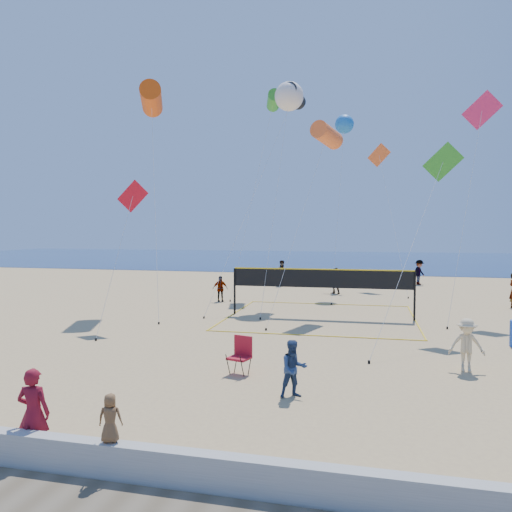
# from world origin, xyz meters

# --- Properties ---
(ground) EXTENTS (120.00, 120.00, 0.00)m
(ground) POSITION_xyz_m (0.00, 0.00, 0.00)
(ground) COLOR tan
(ground) RESTS_ON ground
(ocean) EXTENTS (140.00, 50.00, 0.03)m
(ocean) POSITION_xyz_m (0.00, 62.00, 0.01)
(ocean) COLOR navy
(ocean) RESTS_ON ground
(seawall) EXTENTS (32.00, 0.30, 0.60)m
(seawall) POSITION_xyz_m (0.00, -3.00, 0.30)
(seawall) COLOR #BBBBB6
(seawall) RESTS_ON ground
(woman) EXTENTS (0.67, 0.49, 1.69)m
(woman) POSITION_xyz_m (-1.96, -2.70, 0.84)
(woman) COLOR maroon
(woman) RESTS_ON ground
(toddler) EXTENTS (0.46, 0.36, 0.84)m
(toddler) POSITION_xyz_m (-0.22, -2.98, 1.02)
(toddler) COLOR brown
(toddler) RESTS_ON seawall
(bystander_a) EXTENTS (0.88, 0.81, 1.45)m
(bystander_a) POSITION_xyz_m (2.14, 1.78, 0.73)
(bystander_a) COLOR navy
(bystander_a) RESTS_ON ground
(bystander_b) EXTENTS (1.04, 0.62, 1.59)m
(bystander_b) POSITION_xyz_m (6.77, 5.29, 0.79)
(bystander_b) COLOR beige
(bystander_b) RESTS_ON ground
(far_person_0) EXTENTS (0.96, 0.74, 1.52)m
(far_person_0) POSITION_xyz_m (-4.86, 17.35, 0.76)
(far_person_0) COLOR gray
(far_person_0) RESTS_ON ground
(far_person_1) EXTENTS (1.63, 1.29, 1.73)m
(far_person_1) POSITION_xyz_m (1.45, 22.61, 0.86)
(far_person_1) COLOR gray
(far_person_1) RESTS_ON ground
(far_person_3) EXTENTS (1.15, 1.05, 1.93)m
(far_person_3) POSITION_xyz_m (-2.83, 26.29, 0.96)
(far_person_3) COLOR gray
(far_person_3) RESTS_ON ground
(far_person_4) EXTENTS (1.28, 1.42, 1.91)m
(far_person_4) POSITION_xyz_m (7.25, 29.74, 0.96)
(far_person_4) COLOR gray
(far_person_4) RESTS_ON ground
(camp_chair) EXTENTS (0.71, 0.84, 1.22)m
(camp_chair) POSITION_xyz_m (0.30, 3.44, 0.62)
(camp_chair) COLOR #A51222
(camp_chair) RESTS_ON ground
(volleyball_net) EXTENTS (9.05, 8.90, 2.36)m
(volleyball_net) POSITION_xyz_m (1.52, 13.48, 1.61)
(volleyball_net) COLOR black
(volleyball_net) RESTS_ON ground
(kite_0) EXTENTS (3.59, 6.24, 12.03)m
(kite_0) POSITION_xyz_m (-7.84, 14.68, 11.29)
(kite_0) COLOR #DF4A0C
(kite_0) RESTS_ON ground
(kite_1) EXTENTS (3.69, 8.50, 12.74)m
(kite_1) POSITION_xyz_m (-0.81, 19.15, 12.13)
(kite_1) COLOR black
(kite_1) RESTS_ON ground
(kite_2) EXTENTS (2.76, 6.44, 9.58)m
(kite_2) POSITION_xyz_m (1.58, 14.99, 8.98)
(kite_2) COLOR orange
(kite_2) RESTS_ON ground
(kite_3) EXTENTS (1.46, 3.55, 6.44)m
(kite_3) POSITION_xyz_m (-6.40, 9.52, 5.39)
(kite_3) COLOR red
(kite_3) RESTS_ON ground
(kite_4) EXTENTS (3.63, 6.07, 7.82)m
(kite_4) POSITION_xyz_m (6.55, 11.04, 6.62)
(kite_4) COLOR green
(kite_4) RESTS_ON ground
(kite_5) EXTENTS (3.03, 4.85, 11.12)m
(kite_5) POSITION_xyz_m (9.00, 16.35, 9.71)
(kite_5) COLOR #F52960
(kite_5) RESTS_ON ground
(kite_6) EXTENTS (2.23, 7.68, 12.88)m
(kite_6) POSITION_xyz_m (-1.02, 18.73, 12.03)
(kite_6) COLOR silver
(kite_6) RESTS_ON ground
(kite_7) EXTENTS (1.61, 7.06, 11.96)m
(kite_7) POSITION_xyz_m (1.84, 23.85, 11.32)
(kite_7) COLOR blue
(kite_7) RESTS_ON ground
(kite_8) EXTENTS (2.26, 6.20, 13.42)m
(kite_8) POSITION_xyz_m (-2.76, 22.56, 12.85)
(kite_8) COLOR green
(kite_8) RESTS_ON ground
(kite_9) EXTENTS (2.77, 7.14, 10.70)m
(kite_9) POSITION_xyz_m (4.22, 27.89, 9.29)
(kite_9) COLOR orange
(kite_9) RESTS_ON ground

